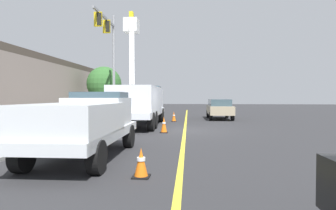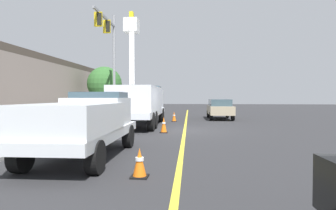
{
  "view_description": "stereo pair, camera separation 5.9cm",
  "coord_description": "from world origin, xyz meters",
  "px_view_note": "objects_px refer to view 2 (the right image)",
  "views": [
    {
      "loc": [
        -15.82,
        -0.72,
        1.88
      ],
      "look_at": [
        1.09,
        1.06,
        1.4
      ],
      "focal_mm": 30.16,
      "sensor_mm": 36.0,
      "label": 1
    },
    {
      "loc": [
        -15.82,
        -0.78,
        1.88
      ],
      "look_at": [
        1.09,
        1.06,
        1.4
      ],
      "focal_mm": 30.16,
      "sensor_mm": 36.0,
      "label": 2
    }
  ],
  "objects_px": {
    "passing_minivan": "(220,108)",
    "traffic_cone_mid_rear": "(174,117)",
    "service_pickup_truck": "(85,122)",
    "traffic_cone_leading": "(140,163)",
    "utility_bucket_truck": "(140,101)",
    "traffic_cone_mid_front": "(164,125)",
    "traffic_signal_mast": "(110,47)"
  },
  "relations": [
    {
      "from": "utility_bucket_truck",
      "to": "traffic_cone_mid_rear",
      "type": "height_order",
      "value": "utility_bucket_truck"
    },
    {
      "from": "passing_minivan",
      "to": "traffic_cone_mid_rear",
      "type": "distance_m",
      "value": 4.65
    },
    {
      "from": "service_pickup_truck",
      "to": "traffic_signal_mast",
      "type": "xyz_separation_m",
      "value": [
        13.28,
        3.47,
        4.67
      ]
    },
    {
      "from": "traffic_cone_mid_rear",
      "to": "traffic_signal_mast",
      "type": "distance_m",
      "value": 7.43
    },
    {
      "from": "traffic_signal_mast",
      "to": "traffic_cone_mid_rear",
      "type": "bearing_deg",
      "value": -90.46
    },
    {
      "from": "service_pickup_truck",
      "to": "traffic_cone_leading",
      "type": "relative_size",
      "value": 8.14
    },
    {
      "from": "service_pickup_truck",
      "to": "traffic_cone_leading",
      "type": "distance_m",
      "value": 2.97
    },
    {
      "from": "traffic_cone_mid_front",
      "to": "traffic_cone_mid_rear",
      "type": "relative_size",
      "value": 1.1
    },
    {
      "from": "traffic_signal_mast",
      "to": "passing_minivan",
      "type": "bearing_deg",
      "value": -72.57
    },
    {
      "from": "service_pickup_truck",
      "to": "traffic_cone_mid_rear",
      "type": "relative_size",
      "value": 7.43
    },
    {
      "from": "traffic_cone_mid_front",
      "to": "traffic_signal_mast",
      "type": "height_order",
      "value": "traffic_signal_mast"
    },
    {
      "from": "traffic_cone_mid_rear",
      "to": "traffic_signal_mast",
      "type": "height_order",
      "value": "traffic_signal_mast"
    },
    {
      "from": "service_pickup_truck",
      "to": "traffic_cone_mid_rear",
      "type": "bearing_deg",
      "value": -6.98
    },
    {
      "from": "traffic_cone_mid_front",
      "to": "traffic_signal_mast",
      "type": "distance_m",
      "value": 10.19
    },
    {
      "from": "traffic_cone_leading",
      "to": "traffic_cone_mid_front",
      "type": "relative_size",
      "value": 0.83
    },
    {
      "from": "traffic_cone_leading",
      "to": "traffic_cone_mid_front",
      "type": "distance_m",
      "value": 8.25
    },
    {
      "from": "service_pickup_truck",
      "to": "passing_minivan",
      "type": "xyz_separation_m",
      "value": [
        16.03,
        -5.29,
        -0.15
      ]
    },
    {
      "from": "passing_minivan",
      "to": "traffic_signal_mast",
      "type": "xyz_separation_m",
      "value": [
        -2.75,
        8.76,
        4.82
      ]
    },
    {
      "from": "passing_minivan",
      "to": "traffic_signal_mast",
      "type": "height_order",
      "value": "traffic_signal_mast"
    },
    {
      "from": "traffic_cone_leading",
      "to": "traffic_cone_mid_front",
      "type": "height_order",
      "value": "traffic_cone_mid_front"
    },
    {
      "from": "service_pickup_truck",
      "to": "utility_bucket_truck",
      "type": "bearing_deg",
      "value": 1.92
    },
    {
      "from": "passing_minivan",
      "to": "traffic_cone_leading",
      "type": "xyz_separation_m",
      "value": [
        -17.95,
        3.16,
        -0.63
      ]
    },
    {
      "from": "utility_bucket_truck",
      "to": "service_pickup_truck",
      "type": "bearing_deg",
      "value": -178.08
    },
    {
      "from": "utility_bucket_truck",
      "to": "service_pickup_truck",
      "type": "distance_m",
      "value": 9.82
    },
    {
      "from": "traffic_cone_mid_front",
      "to": "traffic_cone_mid_rear",
      "type": "distance_m",
      "value": 6.92
    },
    {
      "from": "traffic_cone_leading",
      "to": "traffic_signal_mast",
      "type": "relative_size",
      "value": 0.08
    },
    {
      "from": "utility_bucket_truck",
      "to": "traffic_cone_mid_front",
      "type": "relative_size",
      "value": 9.86
    },
    {
      "from": "passing_minivan",
      "to": "traffic_cone_mid_front",
      "type": "distance_m",
      "value": 10.38
    },
    {
      "from": "service_pickup_truck",
      "to": "passing_minivan",
      "type": "distance_m",
      "value": 16.88
    },
    {
      "from": "service_pickup_truck",
      "to": "traffic_cone_leading",
      "type": "height_order",
      "value": "service_pickup_truck"
    },
    {
      "from": "traffic_cone_mid_front",
      "to": "traffic_cone_mid_rear",
      "type": "height_order",
      "value": "traffic_cone_mid_front"
    },
    {
      "from": "utility_bucket_truck",
      "to": "traffic_cone_mid_front",
      "type": "xyz_separation_m",
      "value": [
        -3.49,
        -2.0,
        -1.21
      ]
    }
  ]
}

